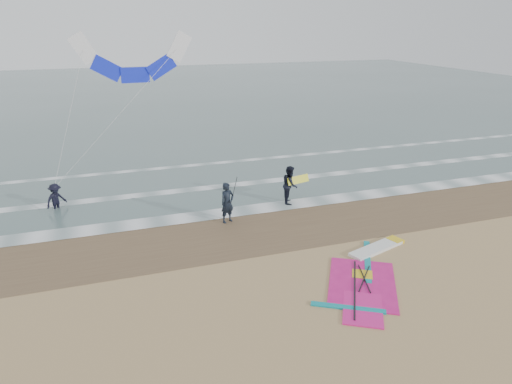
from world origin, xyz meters
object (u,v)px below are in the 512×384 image
object	(u,v)px
windsurf_rig	(368,273)
person_wading	(55,193)
person_standing	(227,203)
surf_kite	(134,61)
person_walking	(290,185)

from	to	relation	value
windsurf_rig	person_wading	xyz separation A→B (m)	(-11.46, 10.45, 0.81)
person_standing	windsurf_rig	bearing A→B (deg)	-80.76
person_wading	surf_kite	distance (m)	8.34
surf_kite	person_wading	bearing A→B (deg)	-141.76
person_standing	person_wading	bearing A→B (deg)	129.58
windsurf_rig	person_standing	distance (m)	7.32
person_standing	person_wading	xyz separation A→B (m)	(-7.72, 4.23, -0.12)
windsurf_rig	person_wading	distance (m)	15.53
surf_kite	windsurf_rig	bearing A→B (deg)	-64.10
windsurf_rig	person_standing	size ratio (longest dim) A/B	2.96
person_wading	person_walking	bearing A→B (deg)	-53.20
windsurf_rig	surf_kite	world-z (taller)	surf_kite
person_wading	person_standing	bearing A→B (deg)	-67.63
person_standing	surf_kite	bearing A→B (deg)	89.80
person_wading	surf_kite	xyz separation A→B (m)	(4.62, 3.64, 5.92)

